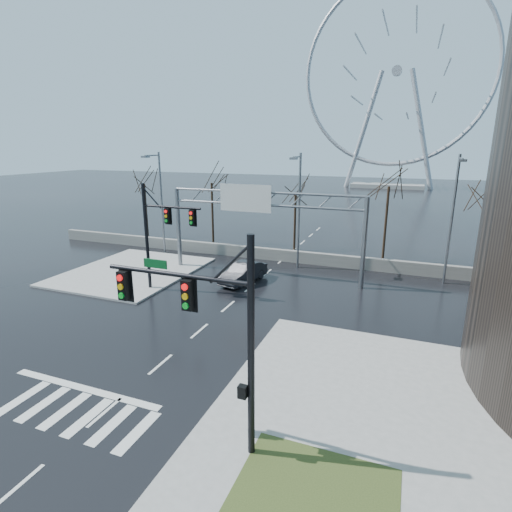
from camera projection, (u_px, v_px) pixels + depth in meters
The scene contains 18 objects.
ground at pixel (161, 364), 19.99m from camera, with size 260.00×260.00×0.00m, color black.
sidewalk_right_ext at pixel (371, 383), 18.30m from camera, with size 12.00×10.00×0.15m, color gray.
sidewalk_far at pixel (132, 271), 34.57m from camera, with size 10.00×12.00×0.15m, color gray.
grass_strip at pixel (314, 495), 12.33m from camera, with size 5.00×4.00×0.02m, color #32411B.
barrier_wall at pixel (281, 255), 37.82m from camera, with size 52.00×0.50×1.10m, color slate.
signal_mast_near at pixel (213, 323), 13.27m from camera, with size 5.52×0.41×8.00m.
signal_mast_far at pixel (159, 228), 28.79m from camera, with size 4.72×0.41×8.00m.
sign_gantry at pixel (259, 215), 32.18m from camera, with size 16.36×0.40×7.60m.
streetlight_left at pixel (159, 195), 38.91m from camera, with size 0.50×2.55×10.00m.
streetlight_mid at pixel (298, 203), 34.05m from camera, with size 0.50×2.55×10.00m.
streetlight_right at pixel (453, 210), 29.89m from camera, with size 0.50×2.55×10.00m.
tree_far_left at pixel (145, 190), 46.32m from camera, with size 3.50×3.50×7.00m.
tree_left at pixel (212, 190), 42.64m from camera, with size 3.75×3.75×7.50m.
tree_center at pixel (295, 201), 40.64m from camera, with size 3.25×3.25×6.50m.
tree_right at pixel (388, 195), 36.34m from camera, with size 3.90×3.90×7.80m.
tree_far_right at pixel (485, 208), 34.23m from camera, with size 3.40×3.40×6.80m.
ferris_wheel at pixel (396, 79), 96.70m from camera, with size 45.00×6.00×50.91m.
car at pixel (243, 273), 31.84m from camera, with size 1.66×4.75×1.57m, color black.
Camera 1 is at (10.87, -14.90, 10.57)m, focal length 28.00 mm.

